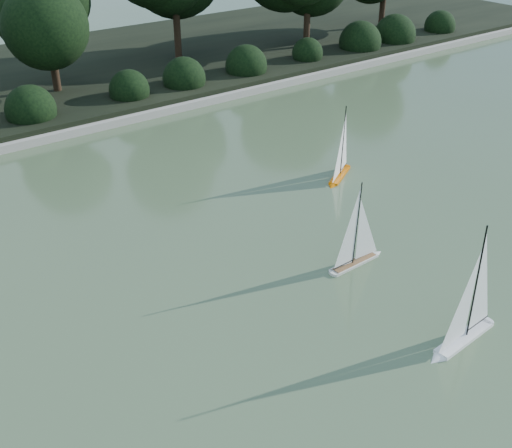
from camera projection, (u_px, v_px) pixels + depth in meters
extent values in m
plane|color=#3B4B2D|center=(331.00, 355.00, 8.05)|extent=(80.00, 80.00, 0.00)
cube|color=gray|center=(57.00, 135.00, 14.28)|extent=(40.00, 0.35, 0.18)
cube|color=black|center=(0.00, 88.00, 17.04)|extent=(40.00, 8.00, 0.30)
cylinder|color=black|center=(56.00, 78.00, 16.21)|extent=(0.20, 0.20, 1.26)
sphere|color=black|center=(46.00, 13.00, 15.43)|extent=(2.10, 2.10, 2.10)
cylinder|color=black|center=(178.00, 40.00, 18.66)|extent=(0.20, 0.20, 1.73)
cylinder|color=black|center=(307.00, 32.00, 20.03)|extent=(0.20, 0.20, 1.48)
cylinder|color=black|center=(382.00, 14.00, 22.55)|extent=(0.20, 0.20, 1.40)
sphere|color=black|center=(40.00, 108.00, 14.73)|extent=(1.10, 1.10, 1.10)
sphere|color=black|center=(119.00, 92.00, 15.77)|extent=(1.10, 1.10, 1.10)
sphere|color=black|center=(189.00, 78.00, 16.81)|extent=(1.10, 1.10, 1.10)
sphere|color=black|center=(250.00, 65.00, 17.85)|extent=(1.10, 1.10, 1.10)
sphere|color=black|center=(305.00, 54.00, 18.89)|extent=(1.10, 1.10, 1.10)
sphere|color=black|center=(354.00, 44.00, 19.93)|extent=(1.10, 1.10, 1.10)
sphere|color=black|center=(398.00, 35.00, 20.97)|extent=(1.10, 1.10, 1.10)
sphere|color=black|center=(438.00, 26.00, 22.01)|extent=(1.10, 1.10, 1.10)
cube|color=white|center=(464.00, 336.00, 8.29)|extent=(1.06, 0.28, 0.10)
cone|color=white|center=(436.00, 357.00, 7.94)|extent=(0.22, 0.22, 0.21)
cylinder|color=white|center=(487.00, 320.00, 8.58)|extent=(0.13, 0.13, 0.10)
cylinder|color=black|center=(478.00, 280.00, 7.89)|extent=(0.02, 0.02, 1.62)
cylinder|color=black|center=(478.00, 320.00, 8.39)|extent=(0.48, 0.05, 0.02)
cube|color=silver|center=(354.00, 262.00, 9.84)|extent=(0.90, 0.20, 0.09)
cone|color=silver|center=(378.00, 251.00, 10.12)|extent=(0.18, 0.18, 0.18)
cylinder|color=silver|center=(333.00, 272.00, 9.60)|extent=(0.11, 0.11, 0.09)
cube|color=olive|center=(355.00, 259.00, 9.81)|extent=(0.83, 0.16, 0.01)
cylinder|color=black|center=(356.00, 221.00, 9.45)|extent=(0.02, 0.02, 1.39)
cylinder|color=black|center=(344.00, 262.00, 9.66)|extent=(0.41, 0.03, 0.01)
cube|color=#DE6500|center=(340.00, 174.00, 12.59)|extent=(0.86, 0.60, 0.09)
cone|color=#DE6500|center=(332.00, 185.00, 12.18)|extent=(0.24, 0.24, 0.18)
cylinder|color=#DE6500|center=(346.00, 165.00, 12.95)|extent=(0.15, 0.15, 0.09)
cylinder|color=black|center=(343.00, 138.00, 12.27)|extent=(0.02, 0.02, 1.38)
cylinder|color=black|center=(344.00, 165.00, 12.74)|extent=(0.36, 0.22, 0.01)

